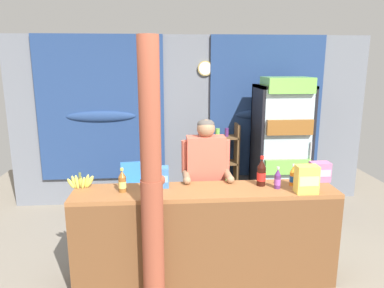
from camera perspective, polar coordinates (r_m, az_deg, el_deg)
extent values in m
plane|color=gray|center=(4.35, 1.52, -16.70)|extent=(7.12, 7.12, 0.00)
cube|color=slate|center=(5.50, -0.17, 3.61)|extent=(5.35, 0.12, 2.53)
cube|color=navy|center=(5.44, -14.17, 5.38)|extent=(1.83, 0.04, 2.11)
ellipsoid|color=navy|center=(5.43, -14.14, 4.25)|extent=(1.01, 0.10, 0.16)
cube|color=navy|center=(5.58, 11.60, 5.68)|extent=(1.70, 0.04, 2.11)
ellipsoid|color=navy|center=(5.57, 11.61, 4.58)|extent=(0.93, 0.10, 0.16)
cylinder|color=tan|center=(5.36, 2.09, 11.86)|extent=(0.22, 0.03, 0.22)
cylinder|color=white|center=(5.35, 2.11, 11.85)|extent=(0.19, 0.01, 0.19)
cube|color=beige|center=(5.41, 4.48, 7.96)|extent=(0.24, 0.02, 0.18)
cube|color=#935B33|center=(3.48, 2.15, -7.48)|extent=(2.51, 0.49, 0.04)
cube|color=brown|center=(3.47, 2.52, -16.21)|extent=(2.51, 0.04, 0.92)
cube|color=brown|center=(3.74, -17.39, -14.56)|extent=(0.08, 0.44, 0.92)
cube|color=brown|center=(3.98, 20.22, -13.05)|extent=(0.08, 0.44, 0.92)
cylinder|color=brown|center=(3.30, -6.17, -15.38)|extent=(0.19, 0.19, 1.18)
cylinder|color=brown|center=(2.94, -6.72, 5.31)|extent=(0.18, 0.18, 1.18)
ellipsoid|color=brown|center=(3.07, -4.81, -5.67)|extent=(0.06, 0.05, 0.08)
cube|color=black|center=(5.47, 12.88, -0.43)|extent=(0.73, 0.04, 1.84)
cube|color=black|center=(5.12, 10.11, -1.21)|extent=(0.04, 0.59, 1.84)
cube|color=black|center=(5.33, 17.28, -1.04)|extent=(0.04, 0.59, 1.84)
cube|color=black|center=(5.08, 14.32, 8.80)|extent=(0.73, 0.59, 0.04)
cube|color=black|center=(5.49, 13.28, -10.10)|extent=(0.73, 0.59, 0.08)
cube|color=silver|center=(4.94, 14.82, -1.35)|extent=(0.67, 0.02, 1.68)
cylinder|color=#B7B7BC|center=(5.03, 18.17, -1.91)|extent=(0.02, 0.02, 0.40)
cube|color=silver|center=(5.27, 13.63, -3.66)|extent=(0.65, 0.51, 0.02)
cube|color=#75C64C|center=(5.14, 14.10, -2.86)|extent=(0.61, 0.47, 0.20)
cube|color=silver|center=(5.15, 13.94, 2.01)|extent=(0.65, 0.51, 0.02)
cube|color=brown|center=(5.02, 14.43, 2.99)|extent=(0.61, 0.47, 0.20)
cube|color=silver|center=(5.08, 14.27, 7.90)|extent=(0.65, 0.51, 0.02)
cube|color=#75C64C|center=(4.96, 14.77, 9.04)|extent=(0.61, 0.47, 0.20)
cube|color=brown|center=(5.33, 2.33, -3.66)|extent=(0.04, 0.28, 1.27)
cube|color=brown|center=(5.39, 6.99, -3.53)|extent=(0.04, 0.28, 1.27)
cube|color=brown|center=(5.25, 4.76, 1.07)|extent=(0.44, 0.28, 0.02)
cylinder|color=#75C64C|center=(5.22, 4.06, 1.83)|extent=(0.06, 0.06, 0.12)
cylinder|color=#56286B|center=(5.24, 5.49, 1.86)|extent=(0.06, 0.06, 0.12)
cube|color=brown|center=(5.34, 4.69, -2.94)|extent=(0.44, 0.28, 0.02)
cylinder|color=#75C64C|center=(5.31, 4.00, -2.20)|extent=(0.07, 0.07, 0.12)
cylinder|color=silver|center=(5.33, 5.40, -2.17)|extent=(0.06, 0.06, 0.12)
cube|color=brown|center=(5.45, 4.62, -6.80)|extent=(0.44, 0.28, 0.02)
cylinder|color=black|center=(5.42, 3.94, -6.04)|extent=(0.05, 0.05, 0.13)
cylinder|color=#75C64C|center=(5.44, 5.32, -5.92)|extent=(0.06, 0.06, 0.15)
cube|color=#3884D6|center=(4.76, -8.44, -8.31)|extent=(0.49, 0.49, 0.04)
cube|color=#3884D6|center=(4.88, -8.68, -5.06)|extent=(0.42, 0.09, 0.40)
cylinder|color=#3884D6|center=(4.67, -10.58, -11.78)|extent=(0.04, 0.04, 0.44)
cylinder|color=#3884D6|center=(4.68, -5.83, -11.52)|extent=(0.04, 0.04, 0.44)
cylinder|color=#3884D6|center=(5.01, -10.70, -9.99)|extent=(0.04, 0.04, 0.44)
cylinder|color=#3884D6|center=(5.03, -6.31, -9.76)|extent=(0.04, 0.04, 0.44)
cube|color=#3884D6|center=(4.71, -10.94, -7.07)|extent=(0.09, 0.40, 0.03)
cube|color=#3884D6|center=(4.73, -6.06, -6.82)|extent=(0.09, 0.40, 0.03)
cylinder|color=#28282D|center=(4.07, 0.87, -12.25)|extent=(0.11, 0.11, 0.84)
cylinder|color=#28282D|center=(4.09, 3.31, -12.16)|extent=(0.11, 0.11, 0.84)
cube|color=#D15B47|center=(3.84, 2.18, -2.81)|extent=(0.40, 0.20, 0.55)
sphere|color=#997051|center=(3.76, 2.22, 2.48)|extent=(0.19, 0.19, 0.19)
ellipsoid|color=#4C4742|center=(3.76, 2.21, 3.14)|extent=(0.18, 0.18, 0.10)
cylinder|color=#D15B47|center=(3.81, -1.07, -1.98)|extent=(0.08, 0.08, 0.34)
cylinder|color=#997051|center=(3.71, -0.92, -5.15)|extent=(0.07, 0.26, 0.07)
sphere|color=#997051|center=(3.59, -0.79, -5.79)|extent=(0.08, 0.08, 0.08)
cylinder|color=#D15B47|center=(3.86, 5.39, -1.85)|extent=(0.08, 0.08, 0.34)
cylinder|color=#997051|center=(3.76, 5.72, -4.97)|extent=(0.07, 0.26, 0.07)
sphere|color=#997051|center=(3.64, 6.08, -5.59)|extent=(0.08, 0.08, 0.08)
cylinder|color=black|center=(3.61, 10.87, -5.04)|extent=(0.09, 0.09, 0.18)
cone|color=black|center=(3.57, 10.96, -2.99)|extent=(0.09, 0.09, 0.08)
cylinder|color=red|center=(3.56, 11.00, -2.12)|extent=(0.04, 0.04, 0.03)
cylinder|color=red|center=(3.61, 10.87, -5.04)|extent=(0.09, 0.09, 0.08)
cylinder|color=brown|center=(3.45, -10.92, -6.29)|extent=(0.07, 0.07, 0.14)
cone|color=brown|center=(3.41, -11.00, -4.64)|extent=(0.07, 0.07, 0.06)
cylinder|color=#E5CC4C|center=(3.40, -11.03, -3.94)|extent=(0.03, 0.03, 0.02)
cylinder|color=#E5D166|center=(3.45, -10.92, -6.29)|extent=(0.07, 0.07, 0.06)
cylinder|color=#56286B|center=(3.57, 13.34, -5.81)|extent=(0.06, 0.06, 0.13)
cone|color=#56286B|center=(3.54, 13.42, -4.33)|extent=(0.06, 0.06, 0.06)
cylinder|color=silver|center=(3.53, 13.45, -3.70)|extent=(0.03, 0.03, 0.02)
cylinder|color=purple|center=(3.57, 13.34, -5.81)|extent=(0.06, 0.06, 0.06)
cylinder|color=orange|center=(3.69, 15.63, -5.30)|extent=(0.06, 0.06, 0.13)
cone|color=orange|center=(3.66, 15.72, -3.85)|extent=(0.06, 0.06, 0.06)
cylinder|color=white|center=(3.65, 15.76, -3.24)|extent=(0.03, 0.03, 0.02)
cylinder|color=#194C99|center=(3.69, 15.63, -5.30)|extent=(0.06, 0.06, 0.06)
cube|color=#B76699|center=(3.90, 19.51, -4.13)|extent=(0.19, 0.13, 0.20)
cube|color=#F7A5D8|center=(3.84, 19.90, -4.41)|extent=(0.17, 0.00, 0.07)
cube|color=#3D75B7|center=(3.53, -5.17, -5.19)|extent=(0.18, 0.15, 0.19)
cube|color=#7CB5F7|center=(3.46, -5.18, -5.58)|extent=(0.16, 0.00, 0.07)
cube|color=#EAD14C|center=(3.51, 17.63, -5.32)|extent=(0.20, 0.13, 0.26)
cube|color=#FFFF8C|center=(3.45, 18.04, -5.66)|extent=(0.18, 0.00, 0.09)
ellipsoid|color=#CCC14C|center=(3.66, -18.59, -5.94)|extent=(0.09, 0.03, 0.12)
ellipsoid|color=#CCC14C|center=(3.66, -18.11, -5.74)|extent=(0.07, 0.04, 0.14)
ellipsoid|color=#CCC14C|center=(3.64, -17.71, -5.76)|extent=(0.05, 0.04, 0.15)
ellipsoid|color=#CCC14C|center=(3.65, -17.18, -5.61)|extent=(0.04, 0.03, 0.15)
ellipsoid|color=#CCC14C|center=(3.63, -16.79, -5.91)|extent=(0.06, 0.04, 0.13)
ellipsoid|color=#CCC14C|center=(3.64, -16.28, -5.66)|extent=(0.07, 0.03, 0.15)
ellipsoid|color=#CCC14C|center=(3.63, -15.82, -5.73)|extent=(0.10, 0.04, 0.14)
cylinder|color=olive|center=(3.62, -17.30, -4.73)|extent=(0.02, 0.02, 0.05)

